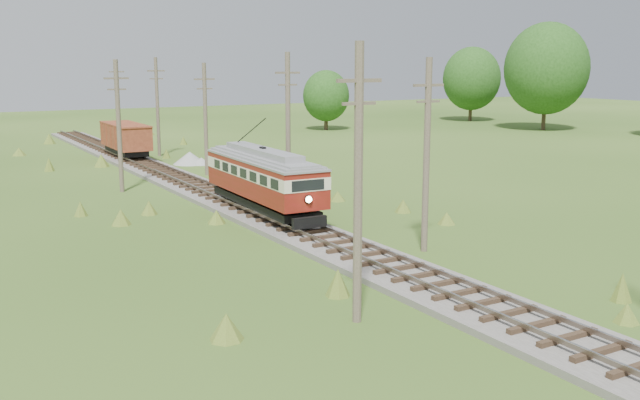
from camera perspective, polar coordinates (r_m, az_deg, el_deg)
railbed_main at (r=44.52m, az=-7.97°, el=0.23°), size 3.60×96.00×0.57m
streetcar at (r=38.56m, az=-4.57°, el=1.96°), size 2.88×10.94×4.96m
gondola at (r=64.62m, az=-15.29°, el=4.84°), size 2.67×8.02×2.65m
gravel_pile at (r=61.01m, az=-10.24°, el=3.30°), size 2.90×3.08×1.06m
utility_pole_r_2 at (r=31.73m, az=8.53°, el=3.69°), size 1.60×0.30×8.60m
utility_pole_r_3 at (r=42.54m, az=-2.57°, el=5.86°), size 1.60×0.30×9.00m
utility_pole_r_4 at (r=54.33m, az=-9.15°, el=6.49°), size 1.60×0.30×8.40m
utility_pole_r_5 at (r=66.71m, az=-12.88°, el=7.35°), size 1.60×0.30×8.90m
utility_pole_r_6 at (r=79.15m, az=-15.85°, el=7.65°), size 1.60×0.30×8.70m
utility_pole_l_a at (r=22.52m, az=3.07°, el=1.43°), size 1.60×0.30×9.00m
utility_pole_l_b at (r=48.24m, az=-15.80°, el=5.81°), size 1.60×0.30×8.60m
tree_right_4 at (r=95.52m, az=17.67°, el=9.99°), size 10.50×10.50×13.53m
tree_right_5 at (r=108.34m, az=12.03°, el=9.48°), size 8.40×8.40×10.82m
tree_mid_b at (r=91.34m, az=0.49°, el=8.33°), size 5.88×5.88×7.57m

